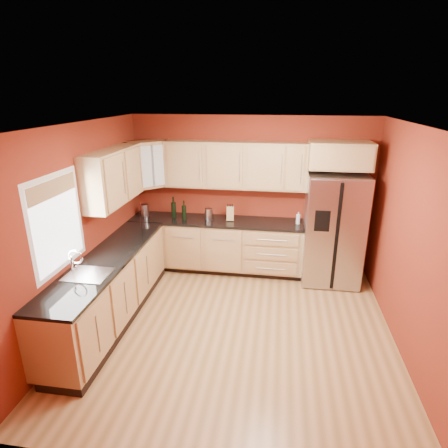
{
  "coord_description": "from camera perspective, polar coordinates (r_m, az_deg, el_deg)",
  "views": [
    {
      "loc": [
        0.48,
        -4.14,
        2.95
      ],
      "look_at": [
        -0.29,
        0.9,
        1.14
      ],
      "focal_mm": 30.0,
      "sensor_mm": 36.0,
      "label": 1
    }
  ],
  "objects": [
    {
      "name": "floor",
      "position": [
        5.11,
        1.76,
        -15.72
      ],
      "size": [
        4.0,
        4.0,
        0.0
      ],
      "primitive_type": "plane",
      "color": "olive",
      "rests_on": "ground"
    },
    {
      "name": "ceiling",
      "position": [
        4.19,
        2.14,
        14.75
      ],
      "size": [
        4.0,
        4.0,
        0.0
      ],
      "primitive_type": "plane",
      "color": "silver",
      "rests_on": "wall_back"
    },
    {
      "name": "canister_left",
      "position": [
        6.55,
        -11.94,
        2.05
      ],
      "size": [
        0.17,
        0.17,
        0.21
      ],
      "primitive_type": "cylinder",
      "rotation": [
        0.0,
        0.0,
        -0.41
      ],
      "color": "#B3B3B8",
      "rests_on": "countertop_back"
    },
    {
      "name": "sink_faucet",
      "position": [
        4.64,
        -20.21,
        -5.63
      ],
      "size": [
        0.5,
        0.42,
        0.3
      ],
      "primitive_type": null,
      "color": "silver",
      "rests_on": "countertop_left"
    },
    {
      "name": "upper_cabinets_back",
      "position": [
        6.13,
        1.73,
        8.97
      ],
      "size": [
        2.3,
        0.33,
        0.75
      ],
      "primitive_type": "cube",
      "color": "#A07A4D",
      "rests_on": "wall_back"
    },
    {
      "name": "wine_bottle_b",
      "position": [
        6.26,
        -6.11,
        2.12
      ],
      "size": [
        0.09,
        0.09,
        0.33
      ],
      "primitive_type": null,
      "rotation": [
        0.0,
        0.0,
        -0.32
      ],
      "color": "black",
      "rests_on": "countertop_back"
    },
    {
      "name": "upper_cabinets_left",
      "position": [
        5.51,
        -16.5,
        6.97
      ],
      "size": [
        0.33,
        1.35,
        0.75
      ],
      "primitive_type": "cube",
      "color": "#A07A4D",
      "rests_on": "wall_left"
    },
    {
      "name": "refrigerator",
      "position": [
        6.19,
        16.26,
        -0.71
      ],
      "size": [
        0.9,
        0.75,
        1.78
      ],
      "primitive_type": "cube",
      "color": "#B3B3B8",
      "rests_on": "floor"
    },
    {
      "name": "base_cabinets_left",
      "position": [
        5.31,
        -16.97,
        -9.57
      ],
      "size": [
        0.6,
        2.8,
        0.88
      ],
      "primitive_type": "cube",
      "color": "#A07A4D",
      "rests_on": "floor"
    },
    {
      "name": "corner_upper_cabinet",
      "position": [
        6.3,
        -11.55,
        8.88
      ],
      "size": [
        0.67,
        0.67,
        0.75
      ],
      "primitive_type": "cube",
      "rotation": [
        0.0,
        0.0,
        0.79
      ],
      "color": "#A07A4D",
      "rests_on": "wall_back"
    },
    {
      "name": "base_cabinets_back",
      "position": [
        6.44,
        -1.2,
        -3.38
      ],
      "size": [
        2.9,
        0.6,
        0.88
      ],
      "primitive_type": "cube",
      "color": "#A07A4D",
      "rests_on": "floor"
    },
    {
      "name": "canister_right",
      "position": [
        6.22,
        -2.34,
        1.47
      ],
      "size": [
        0.14,
        0.14,
        0.2
      ],
      "primitive_type": "cylinder",
      "rotation": [
        0.0,
        0.0,
        0.18
      ],
      "color": "#B3B3B8",
      "rests_on": "countertop_back"
    },
    {
      "name": "soap_dispenser",
      "position": [
        6.16,
        11.23,
        0.91
      ],
      "size": [
        0.09,
        0.09,
        0.2
      ],
      "primitive_type": "cylinder",
      "rotation": [
        0.0,
        0.0,
        0.43
      ],
      "color": "silver",
      "rests_on": "countertop_back"
    },
    {
      "name": "over_fridge_cabinet",
      "position": [
        5.98,
        17.23,
        10.03
      ],
      "size": [
        0.92,
        0.6,
        0.4
      ],
      "primitive_type": "cube",
      "color": "#A07A4D",
      "rests_on": "wall_back"
    },
    {
      "name": "knife_block",
      "position": [
        6.21,
        0.95,
        1.62
      ],
      "size": [
        0.13,
        0.12,
        0.24
      ],
      "primitive_type": "cube",
      "rotation": [
        0.0,
        0.0,
        0.12
      ],
      "color": "tan",
      "rests_on": "countertop_back"
    },
    {
      "name": "wall_left",
      "position": [
        5.1,
        -20.96,
        -0.64
      ],
      "size": [
        0.04,
        4.0,
        2.6
      ],
      "primitive_type": "cube",
      "color": "maroon",
      "rests_on": "floor"
    },
    {
      "name": "countertop_back",
      "position": [
        6.27,
        -1.24,
        0.46
      ],
      "size": [
        2.9,
        0.62,
        0.04
      ],
      "primitive_type": "cube",
      "color": "black",
      "rests_on": "base_cabinets_back"
    },
    {
      "name": "countertop_left",
      "position": [
        5.11,
        -17.37,
        -5.06
      ],
      "size": [
        0.62,
        2.8,
        0.04
      ],
      "primitive_type": "cube",
      "color": "black",
      "rests_on": "base_cabinets_left"
    },
    {
      "name": "wine_bottle_a",
      "position": [
        6.38,
        -7.69,
        2.53
      ],
      "size": [
        0.09,
        0.09,
        0.36
      ],
      "primitive_type": null,
      "rotation": [
        0.0,
        0.0,
        0.16
      ],
      "color": "black",
      "rests_on": "countertop_back"
    },
    {
      "name": "wall_right",
      "position": [
        4.71,
        26.9,
        -3.17
      ],
      "size": [
        0.04,
        4.0,
        2.6
      ],
      "primitive_type": "cube",
      "color": "maroon",
      "rests_on": "floor"
    },
    {
      "name": "wall_back",
      "position": [
        6.38,
        4.1,
        4.51
      ],
      "size": [
        4.0,
        0.04,
        2.6
      ],
      "primitive_type": "cube",
      "color": "maroon",
      "rests_on": "floor"
    },
    {
      "name": "window",
      "position": [
        4.62,
        -24.06,
        0.15
      ],
      "size": [
        0.03,
        0.9,
        1.0
      ],
      "primitive_type": "cube",
      "color": "white",
      "rests_on": "wall_left"
    },
    {
      "name": "wall_front",
      "position": [
        2.75,
        -3.33,
        -17.36
      ],
      "size": [
        4.0,
        0.04,
        2.6
      ],
      "primitive_type": "cube",
      "color": "maroon",
      "rests_on": "floor"
    }
  ]
}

